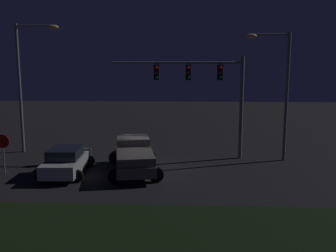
{
  "coord_description": "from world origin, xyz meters",
  "views": [
    {
      "loc": [
        2.52,
        -21.38,
        6.0
      ],
      "look_at": [
        1.48,
        0.98,
        2.33
      ],
      "focal_mm": 40.18,
      "sensor_mm": 36.0,
      "label": 1
    }
  ],
  "objects": [
    {
      "name": "car_sedan",
      "position": [
        -4.01,
        -1.56,
        0.74
      ],
      "size": [
        2.61,
        4.48,
        1.51
      ],
      "rotation": [
        0.0,
        0.0,
        1.62
      ],
      "color": "#B7B7BC",
      "rests_on": "ground_plane"
    },
    {
      "name": "grass_median",
      "position": [
        0.0,
        -9.76,
        0.05
      ],
      "size": [
        26.52,
        7.11,
        0.1
      ],
      "primitive_type": "cube",
      "color": "black",
      "rests_on": "ground_plane"
    },
    {
      "name": "ground_plane",
      "position": [
        0.0,
        0.0,
        0.0
      ],
      "size": [
        80.0,
        80.0,
        0.0
      ],
      "primitive_type": "plane",
      "color": "black"
    },
    {
      "name": "street_lamp_right",
      "position": [
        8.2,
        2.11,
        5.03
      ],
      "size": [
        2.73,
        0.44,
        7.94
      ],
      "color": "slate",
      "rests_on": "ground_plane"
    },
    {
      "name": "street_lamp_left",
      "position": [
        -8.14,
        3.66,
        5.45
      ],
      "size": [
        2.96,
        0.44,
        8.67
      ],
      "color": "slate",
      "rests_on": "ground_plane"
    },
    {
      "name": "pickup_truck",
      "position": [
        -0.37,
        -0.86,
        1.0
      ],
      "size": [
        3.56,
        5.68,
        1.8
      ],
      "rotation": [
        0.0,
        0.0,
        1.76
      ],
      "color": "#514C47",
      "rests_on": "ground_plane"
    },
    {
      "name": "traffic_signal_gantry",
      "position": [
        3.63,
        2.53,
        4.9
      ],
      "size": [
        8.32,
        0.56,
        6.5
      ],
      "color": "slate",
      "rests_on": "ground_plane"
    },
    {
      "name": "stop_sign",
      "position": [
        -7.47,
        -1.7,
        1.56
      ],
      "size": [
        0.76,
        0.08,
        2.23
      ],
      "color": "slate",
      "rests_on": "ground_plane"
    }
  ]
}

